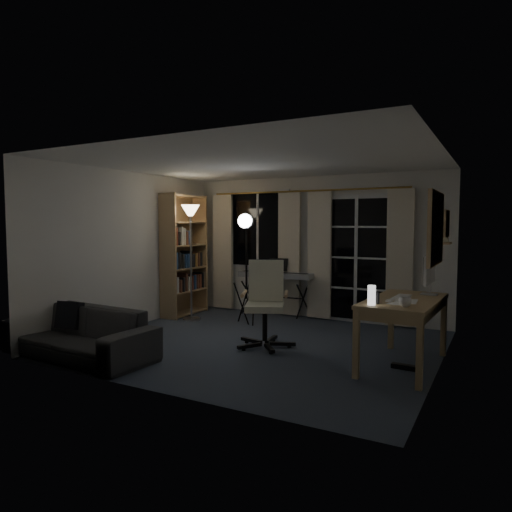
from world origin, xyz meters
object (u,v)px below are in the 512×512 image
at_px(keyboard_piano, 276,276).
at_px(studio_light, 246,234).
at_px(sofa, 78,325).
at_px(monitor, 429,271).
at_px(torchiere_lamp, 191,228).
at_px(desk, 404,307).
at_px(mug, 405,301).
at_px(office_chair, 266,295).
at_px(bookshelf, 182,258).

bearing_deg(keyboard_piano, studio_light, -104.94).
bearing_deg(sofa, monitor, 30.05).
relative_size(torchiere_lamp, studio_light, 1.06).
relative_size(desk, sofa, 0.72).
distance_m(keyboard_piano, sofa, 3.43).
xyz_separation_m(monitor, mug, (-0.10, -0.95, -0.23)).
bearing_deg(torchiere_lamp, sofa, -87.96).
xyz_separation_m(torchiere_lamp, sofa, (0.08, -2.37, -1.14)).
bearing_deg(torchiere_lamp, office_chair, -23.94).
relative_size(torchiere_lamp, mug, 15.29).
relative_size(bookshelf, mug, 16.89).
bearing_deg(keyboard_piano, mug, -44.51).
bearing_deg(desk, monitor, 69.35).
bearing_deg(sofa, torchiere_lamp, 94.50).
xyz_separation_m(studio_light, office_chair, (0.83, -0.92, -0.78)).
relative_size(keyboard_piano, sofa, 0.65).
xyz_separation_m(torchiere_lamp, keyboard_piano, (1.14, 0.87, -0.82)).
bearing_deg(desk, office_chair, -179.95).
bearing_deg(desk, mug, -75.77).
bearing_deg(office_chair, studio_light, 108.25).
bearing_deg(studio_light, office_chair, -68.60).
relative_size(studio_light, mug, 14.41).
bearing_deg(office_chair, keyboard_piano, 88.15).
relative_size(bookshelf, keyboard_piano, 1.61).
distance_m(office_chair, monitor, 2.05).
distance_m(bookshelf, office_chair, 2.51).
distance_m(bookshelf, monitor, 4.27).
bearing_deg(sofa, studio_light, 72.78).
distance_m(keyboard_piano, office_chair, 1.80).
relative_size(bookshelf, office_chair, 1.88).
distance_m(bookshelf, studio_light, 1.48).
bearing_deg(sofa, bookshelf, 103.11).
bearing_deg(studio_light, keyboard_piano, 57.54).
bearing_deg(office_chair, bookshelf, 129.98).
height_order(keyboard_piano, mug, keyboard_piano).
bearing_deg(torchiere_lamp, bookshelf, 144.09).
relative_size(studio_light, desk, 1.24).
relative_size(studio_light, office_chair, 1.61).
bearing_deg(office_chair, monitor, -13.28).
bearing_deg(torchiere_lamp, desk, -13.94).
xyz_separation_m(mug, sofa, (-3.60, -0.98, -0.43)).
bearing_deg(studio_light, monitor, -31.79).
relative_size(keyboard_piano, office_chair, 1.17).
relative_size(bookshelf, desk, 1.45).
bearing_deg(monitor, bookshelf, 172.89).
relative_size(torchiere_lamp, desk, 1.31).
bearing_deg(keyboard_piano, sofa, -110.90).
bearing_deg(mug, office_chair, 162.62).
height_order(bookshelf, office_chair, bookshelf).
bearing_deg(studio_light, desk, -41.66).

